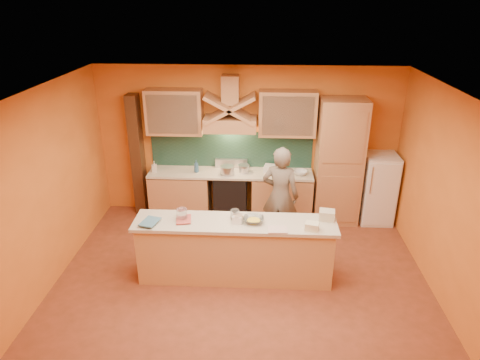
# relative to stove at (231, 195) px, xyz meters

# --- Properties ---
(floor) EXTENTS (5.50, 5.00, 0.01)m
(floor) POSITION_rel_stove_xyz_m (0.30, -2.20, -0.45)
(floor) COLOR brown
(floor) RESTS_ON ground
(ceiling) EXTENTS (5.50, 5.00, 0.01)m
(ceiling) POSITION_rel_stove_xyz_m (0.30, -2.20, 2.35)
(ceiling) COLOR white
(ceiling) RESTS_ON wall_back
(wall_back) EXTENTS (5.50, 0.02, 2.80)m
(wall_back) POSITION_rel_stove_xyz_m (0.30, 0.30, 0.95)
(wall_back) COLOR orange
(wall_back) RESTS_ON floor
(wall_front) EXTENTS (5.50, 0.02, 2.80)m
(wall_front) POSITION_rel_stove_xyz_m (0.30, -4.70, 0.95)
(wall_front) COLOR orange
(wall_front) RESTS_ON floor
(wall_left) EXTENTS (0.02, 5.00, 2.80)m
(wall_left) POSITION_rel_stove_xyz_m (-2.45, -2.20, 0.95)
(wall_left) COLOR orange
(wall_left) RESTS_ON floor
(wall_right) EXTENTS (0.02, 5.00, 2.80)m
(wall_right) POSITION_rel_stove_xyz_m (3.05, -2.20, 0.95)
(wall_right) COLOR orange
(wall_right) RESTS_ON floor
(base_cabinet_left) EXTENTS (1.10, 0.60, 0.86)m
(base_cabinet_left) POSITION_rel_stove_xyz_m (-0.95, 0.00, -0.02)
(base_cabinet_left) COLOR tan
(base_cabinet_left) RESTS_ON floor
(base_cabinet_right) EXTENTS (1.10, 0.60, 0.86)m
(base_cabinet_right) POSITION_rel_stove_xyz_m (0.95, 0.00, -0.02)
(base_cabinet_right) COLOR tan
(base_cabinet_right) RESTS_ON floor
(counter_top) EXTENTS (3.00, 0.62, 0.04)m
(counter_top) POSITION_rel_stove_xyz_m (-0.00, 0.00, 0.45)
(counter_top) COLOR beige
(counter_top) RESTS_ON base_cabinet_left
(stove) EXTENTS (0.60, 0.58, 0.90)m
(stove) POSITION_rel_stove_xyz_m (0.00, 0.00, 0.00)
(stove) COLOR black
(stove) RESTS_ON floor
(backsplash) EXTENTS (3.00, 0.03, 0.70)m
(backsplash) POSITION_rel_stove_xyz_m (-0.00, 0.28, 0.80)
(backsplash) COLOR #18352D
(backsplash) RESTS_ON wall_back
(range_hood) EXTENTS (0.92, 0.50, 0.24)m
(range_hood) POSITION_rel_stove_xyz_m (0.00, 0.05, 1.37)
(range_hood) COLOR tan
(range_hood) RESTS_ON wall_back
(hood_chimney) EXTENTS (0.30, 0.30, 0.50)m
(hood_chimney) POSITION_rel_stove_xyz_m (0.00, 0.15, 1.95)
(hood_chimney) COLOR tan
(hood_chimney) RESTS_ON wall_back
(upper_cabinet_left) EXTENTS (1.00, 0.35, 0.80)m
(upper_cabinet_left) POSITION_rel_stove_xyz_m (-1.00, 0.12, 1.55)
(upper_cabinet_left) COLOR tan
(upper_cabinet_left) RESTS_ON wall_back
(upper_cabinet_right) EXTENTS (1.00, 0.35, 0.80)m
(upper_cabinet_right) POSITION_rel_stove_xyz_m (1.00, 0.12, 1.55)
(upper_cabinet_right) COLOR tan
(upper_cabinet_right) RESTS_ON wall_back
(pantry_column) EXTENTS (0.80, 0.60, 2.30)m
(pantry_column) POSITION_rel_stove_xyz_m (1.95, 0.00, 0.70)
(pantry_column) COLOR tan
(pantry_column) RESTS_ON floor
(fridge) EXTENTS (0.58, 0.60, 1.30)m
(fridge) POSITION_rel_stove_xyz_m (2.70, 0.00, 0.20)
(fridge) COLOR white
(fridge) RESTS_ON floor
(trim_column_left) EXTENTS (0.20, 0.30, 2.30)m
(trim_column_left) POSITION_rel_stove_xyz_m (-1.75, 0.15, 0.70)
(trim_column_left) COLOR #472816
(trim_column_left) RESTS_ON floor
(island_body) EXTENTS (2.80, 0.55, 0.88)m
(island_body) POSITION_rel_stove_xyz_m (0.20, -1.90, -0.01)
(island_body) COLOR tan
(island_body) RESTS_ON floor
(island_top) EXTENTS (2.90, 0.62, 0.05)m
(island_top) POSITION_rel_stove_xyz_m (0.20, -1.90, 0.47)
(island_top) COLOR beige
(island_top) RESTS_ON island_body
(person) EXTENTS (0.71, 0.56, 1.70)m
(person) POSITION_rel_stove_xyz_m (0.89, -0.82, 0.40)
(person) COLOR #70665B
(person) RESTS_ON floor
(pot_large) EXTENTS (0.31, 0.31, 0.16)m
(pot_large) POSITION_rel_stove_xyz_m (-0.05, -0.11, 0.53)
(pot_large) COLOR #ADADB3
(pot_large) RESTS_ON stove
(pot_small) EXTENTS (0.22, 0.22, 0.13)m
(pot_small) POSITION_rel_stove_xyz_m (0.24, -0.00, 0.52)
(pot_small) COLOR silver
(pot_small) RESTS_ON stove
(soap_bottle_a) EXTENTS (0.11, 0.11, 0.20)m
(soap_bottle_a) POSITION_rel_stove_xyz_m (-1.40, -0.05, 0.57)
(soap_bottle_a) COLOR beige
(soap_bottle_a) RESTS_ON counter_top
(soap_bottle_b) EXTENTS (0.10, 0.10, 0.23)m
(soap_bottle_b) POSITION_rel_stove_xyz_m (-0.62, -0.04, 0.59)
(soap_bottle_b) COLOR #2E587F
(soap_bottle_b) RESTS_ON counter_top
(bowl_back) EXTENTS (0.28, 0.28, 0.08)m
(bowl_back) POSITION_rel_stove_xyz_m (1.27, -0.06, 0.51)
(bowl_back) COLOR silver
(bowl_back) RESTS_ON counter_top
(dish_rack) EXTENTS (0.34, 0.29, 0.11)m
(dish_rack) POSITION_rel_stove_xyz_m (0.77, 0.07, 0.52)
(dish_rack) COLOR silver
(dish_rack) RESTS_ON counter_top
(book_lower) EXTENTS (0.25, 0.31, 0.03)m
(book_lower) POSITION_rel_stove_xyz_m (-0.64, -1.92, 0.51)
(book_lower) COLOR #BC4943
(book_lower) RESTS_ON island_top
(book_upper) EXTENTS (0.29, 0.34, 0.02)m
(book_upper) POSITION_rel_stove_xyz_m (-1.10, -2.00, 0.53)
(book_upper) COLOR teal
(book_upper) RESTS_ON island_top
(jar_large) EXTENTS (0.15, 0.15, 0.17)m
(jar_large) POSITION_rel_stove_xyz_m (-0.56, -1.87, 0.58)
(jar_large) COLOR silver
(jar_large) RESTS_ON island_top
(jar_small) EXTENTS (0.16, 0.16, 0.14)m
(jar_small) POSITION_rel_stove_xyz_m (0.19, -1.81, 0.57)
(jar_small) COLOR white
(jar_small) RESTS_ON island_top
(kitchen_scale) EXTENTS (0.16, 0.16, 0.11)m
(kitchen_scale) POSITION_rel_stove_xyz_m (0.24, -1.92, 0.55)
(kitchen_scale) COLOR white
(kitchen_scale) RESTS_ON island_top
(mixing_bowl) EXTENTS (0.30, 0.30, 0.07)m
(mixing_bowl) POSITION_rel_stove_xyz_m (0.47, -1.90, 0.53)
(mixing_bowl) COLOR silver
(mixing_bowl) RESTS_ON island_top
(cloth) EXTENTS (0.27, 0.21, 0.02)m
(cloth) POSITION_rel_stove_xyz_m (0.80, -2.11, 0.50)
(cloth) COLOR beige
(cloth) RESTS_ON island_top
(grocery_bag_a) EXTENTS (0.24, 0.21, 0.14)m
(grocery_bag_a) POSITION_rel_stove_xyz_m (1.51, -1.77, 0.57)
(grocery_bag_a) COLOR beige
(grocery_bag_a) RESTS_ON island_top
(grocery_bag_b) EXTENTS (0.21, 0.18, 0.11)m
(grocery_bag_b) POSITION_rel_stove_xyz_m (1.27, -2.08, 0.55)
(grocery_bag_b) COLOR beige
(grocery_bag_b) RESTS_ON island_top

